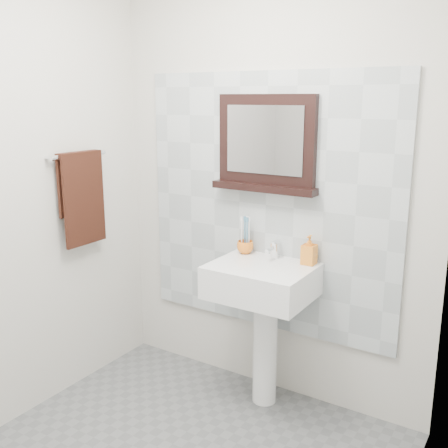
# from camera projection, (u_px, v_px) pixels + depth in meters

# --- Properties ---
(back_wall) EXTENTS (2.00, 0.01, 2.50)m
(back_wall) POSITION_uv_depth(u_px,v_px,m) (268.00, 187.00, 3.02)
(back_wall) COLOR beige
(back_wall) RESTS_ON ground
(right_wall) EXTENTS (0.01, 2.20, 2.50)m
(right_wall) POSITION_uv_depth(u_px,v_px,m) (390.00, 267.00, 1.60)
(right_wall) COLOR beige
(right_wall) RESTS_ON ground
(splashback) EXTENTS (1.60, 0.02, 1.50)m
(splashback) POSITION_uv_depth(u_px,v_px,m) (266.00, 205.00, 3.04)
(splashback) COLOR #ADB6BB
(splashback) RESTS_ON back_wall
(pedestal_sink) EXTENTS (0.55, 0.44, 0.96)m
(pedestal_sink) POSITION_uv_depth(u_px,v_px,m) (262.00, 296.00, 2.92)
(pedestal_sink) COLOR white
(pedestal_sink) RESTS_ON ground
(toothbrush_cup) EXTENTS (0.11, 0.11, 0.08)m
(toothbrush_cup) POSITION_uv_depth(u_px,v_px,m) (245.00, 247.00, 3.08)
(toothbrush_cup) COLOR orange
(toothbrush_cup) RESTS_ON pedestal_sink
(toothbrushes) EXTENTS (0.05, 0.04, 0.21)m
(toothbrushes) POSITION_uv_depth(u_px,v_px,m) (246.00, 233.00, 3.06)
(toothbrushes) COLOR white
(toothbrushes) RESTS_ON toothbrush_cup
(soap_dispenser) EXTENTS (0.07, 0.08, 0.16)m
(soap_dispenser) POSITION_uv_depth(u_px,v_px,m) (309.00, 250.00, 2.87)
(soap_dispenser) COLOR #E0581A
(soap_dispenser) RESTS_ON pedestal_sink
(framed_mirror) EXTENTS (0.63, 0.11, 0.54)m
(framed_mirror) POSITION_uv_depth(u_px,v_px,m) (266.00, 146.00, 2.93)
(framed_mirror) COLOR black
(framed_mirror) RESTS_ON back_wall
(towel_bar) EXTENTS (0.07, 0.40, 0.03)m
(towel_bar) POSITION_uv_depth(u_px,v_px,m) (78.00, 155.00, 3.02)
(towel_bar) COLOR silver
(towel_bar) RESTS_ON left_wall
(hand_towel) EXTENTS (0.06, 0.30, 0.55)m
(hand_towel) POSITION_uv_depth(u_px,v_px,m) (82.00, 191.00, 3.07)
(hand_towel) COLOR black
(hand_towel) RESTS_ON towel_bar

